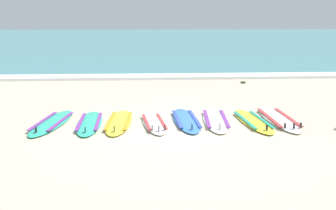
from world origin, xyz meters
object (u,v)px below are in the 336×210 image
Objects in this scene: surfboard_3 at (154,123)px; surfboard_4 at (186,120)px; surfboard_0 at (52,122)px; surfboard_2 at (119,122)px; surfboard_5 at (216,120)px; surfboard_6 at (253,121)px; surfboard_7 at (278,119)px; surfboard_1 at (90,123)px.

surfboard_3 is 0.86× the size of surfboard_4.
surfboard_0 and surfboard_2 have the same top height.
surfboard_5 is 0.86m from surfboard_6.
surfboard_4 is 0.93× the size of surfboard_7.
surfboard_4 is 2.21m from surfboard_7.
surfboard_6 is (3.78, -0.05, -0.00)m from surfboard_1.
surfboard_0 is 1.02× the size of surfboard_5.
surfboard_4 is (0.76, 0.23, -0.00)m from surfboard_3.
surfboard_2 is at bearing 178.32° from surfboard_6.
surfboard_5 is at bearing 0.26° from surfboard_0.
surfboard_1 is 0.88× the size of surfboard_7.
surfboard_6 is (3.11, -0.09, 0.00)m from surfboard_2.
surfboard_2 and surfboard_5 have the same top height.
surfboard_6 is at bearing 1.19° from surfboard_3.
surfboard_1 is 2.94m from surfboard_5.
surfboard_2 is at bearing -176.84° from surfboard_4.
surfboard_3 is 2.98m from surfboard_7.
surfboard_5 and surfboard_7 have the same top height.
surfboard_1 is at bearing -176.73° from surfboard_4.
surfboard_1 is 0.67m from surfboard_2.
surfboard_1 and surfboard_5 have the same top height.
surfboard_6 is at bearing -1.68° from surfboard_2.
surfboard_0 is at bearing 174.04° from surfboard_1.
surfboard_4 is at bearing 0.68° from surfboard_0.
surfboard_6 is at bearing -6.52° from surfboard_4.
surfboard_3 and surfboard_7 have the same top height.
surfboard_2 and surfboard_6 have the same top height.
surfboard_3 is at bearing -178.81° from surfboard_6.
surfboard_1 is 0.94× the size of surfboard_5.
surfboard_0 is at bearing 178.27° from surfboard_6.
surfboard_0 is at bearing 178.16° from surfboard_2.
surfboard_5 is (2.93, 0.11, -0.00)m from surfboard_1.
surfboard_3 and surfboard_4 have the same top height.
surfboard_4 is (1.56, 0.09, -0.00)m from surfboard_2.
surfboard_6 is (0.85, -0.16, 0.00)m from surfboard_5.
surfboard_5 is 1.04× the size of surfboard_6.
surfboard_2 is 1.56m from surfboard_4.
surfboard_6 is at bearing -0.75° from surfboard_1.
surfboard_0 is 0.96× the size of surfboard_7.
surfboard_2 is 1.15× the size of surfboard_3.
surfboard_6 is at bearing -1.73° from surfboard_0.
surfboard_0 is 0.87m from surfboard_1.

